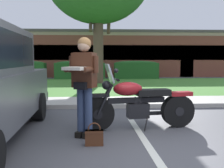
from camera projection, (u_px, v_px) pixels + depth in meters
name	position (u px, v px, depth m)	size (l,w,h in m)	color
ground_plane	(149.00, 154.00, 3.54)	(140.00, 140.00, 0.00)	#4C4C51
curb_strip	(125.00, 106.00, 6.90)	(60.00, 0.20, 0.12)	#ADA89E
concrete_walk	(122.00, 101.00, 7.75)	(60.00, 1.50, 0.08)	#ADA89E
grass_lawn	(113.00, 85.00, 12.60)	(60.00, 8.26, 0.06)	#478433
stall_stripe_1	(150.00, 149.00, 3.74)	(0.12, 4.40, 0.01)	silver
motorcycle	(143.00, 103.00, 4.81)	(2.24, 0.82, 1.26)	black
rider_person	(84.00, 79.00, 4.23)	(0.57, 0.66, 1.70)	black
handbag	(94.00, 136.00, 3.90)	(0.28, 0.13, 0.36)	#562D19
hedge_left	(23.00, 70.00, 16.34)	(2.89, 0.90, 1.24)	#235623
hedge_center_left	(80.00, 70.00, 16.53)	(3.27, 0.90, 1.24)	#235623
hedge_center_right	(136.00, 70.00, 16.72)	(2.89, 0.90, 1.24)	#235623
brick_building	(127.00, 54.00, 22.47)	(20.44, 8.11, 3.51)	brown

